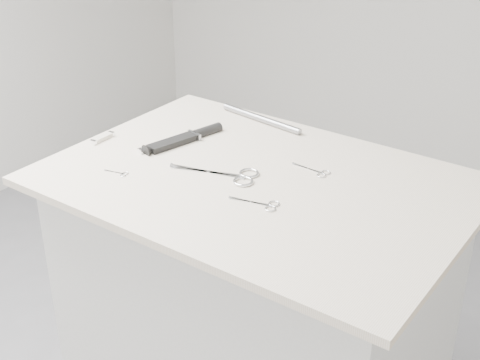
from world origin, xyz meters
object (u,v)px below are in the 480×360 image
Objects in this scene: embroidery_scissors_a at (263,204)px; pocket_knife_b at (103,138)px; large_shears at (233,175)px; embroidery_scissors_b at (316,171)px; pocket_knife_a at (153,148)px; tiny_scissors at (119,173)px; metal_rail at (261,119)px; plinth at (255,332)px; sheathed_knife at (189,137)px.

embroidery_scissors_a is 1.48× the size of pocket_knife_b.
large_shears is at bearing -87.47° from pocket_knife_b.
embroidery_scissors_b is at bearing 72.59° from embroidery_scissors_a.
pocket_knife_b is (-0.55, 0.04, 0.00)m from embroidery_scissors_a.
pocket_knife_a reaches higher than embroidery_scissors_b.
embroidery_scissors_b is at bearing 23.68° from tiny_scissors.
plinth is at bearing -57.61° from metal_rail.
tiny_scissors is 0.81× the size of pocket_knife_b.
pocket_knife_b is (-0.41, -0.03, 0.00)m from large_shears.
metal_rail reaches higher than tiny_scissors.
plinth is 3.87× the size of sheathed_knife.
large_shears is at bearing -74.66° from pocket_knife_a.
embroidery_scissors_a and embroidery_scissors_b have the same top height.
pocket_knife_b reaches higher than embroidery_scissors_a.
pocket_knife_a is at bearing -176.22° from plinth.
metal_rail is at bearing -39.44° from pocket_knife_b.
large_shears is 3.45× the size of tiny_scissors.
pocket_knife_b is at bearing 138.79° from sheathed_knife.
pocket_knife_b is (-0.19, -0.13, -0.00)m from sheathed_knife.
pocket_knife_b is 0.28× the size of metal_rail.
pocket_knife_a is at bearing 87.20° from tiny_scissors.
embroidery_scissors_a is at bearing -84.76° from pocket_knife_a.
metal_rail is at bearing 122.39° from plinth.
metal_rail is (-0.19, 0.30, 0.48)m from plinth.
large_shears reaches higher than tiny_scissors.
pocket_knife_a reaches higher than plinth.
sheathed_knife is 0.83× the size of metal_rail.
sheathed_knife is at bearing 140.47° from embroidery_scissors_a.
plinth is 0.58m from tiny_scissors.
large_shears is (-0.05, -0.03, 0.47)m from plinth.
embroidery_scissors_a is 0.40m from sheathed_knife.
large_shears is at bearing -101.63° from sheathed_knife.
plinth is 0.56m from sheathed_knife.
embroidery_scissors_a reaches higher than plinth.
pocket_knife_b reaches higher than large_shears.
sheathed_knife reaches higher than pocket_knife_a.
plinth is 0.57m from pocket_knife_a.
sheathed_knife reaches higher than plinth.
large_shears reaches higher than embroidery_scissors_a.
metal_rail is (-0.29, 0.19, 0.01)m from embroidery_scissors_b.
tiny_scissors is (-0.38, -0.29, -0.00)m from embroidery_scissors_b.
pocket_knife_a and pocket_knife_b have the same top height.
tiny_scissors is at bearing -164.43° from large_shears.
sheathed_knife is at bearing 164.05° from plinth.
embroidery_scissors_b is 0.36× the size of metal_rail.
embroidery_scissors_a and tiny_scissors have the same top height.
metal_rail is (0.28, 0.35, 0.00)m from pocket_knife_b.
metal_rail is (0.10, 0.47, 0.01)m from tiny_scissors.
pocket_knife_a reaches higher than large_shears.
embroidery_scissors_a is 0.40m from pocket_knife_a.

